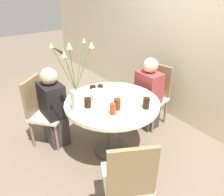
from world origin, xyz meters
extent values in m
plane|color=#6B5B4C|center=(0.00, 0.00, 0.00)|extent=(16.00, 16.00, 0.00)
cube|color=beige|center=(0.00, 1.29, 1.30)|extent=(8.00, 0.05, 2.60)
cylinder|color=beige|center=(0.00, 0.00, 0.69)|extent=(1.08, 1.08, 0.04)
cylinder|color=#4C4742|center=(0.00, 0.00, 0.35)|extent=(0.12, 0.12, 0.64)
cylinder|color=#4C4742|center=(0.00, 0.00, 0.01)|extent=(0.43, 0.43, 0.03)
cube|color=beige|center=(-0.16, 0.82, 0.40)|extent=(0.47, 0.47, 0.04)
cube|color=olive|center=(-0.20, 1.00, 0.65)|extent=(0.38, 0.11, 0.46)
cylinder|color=olive|center=(-0.30, 0.62, 0.19)|extent=(0.03, 0.03, 0.38)
cylinder|color=olive|center=(0.04, 0.68, 0.19)|extent=(0.03, 0.03, 0.38)
cylinder|color=olive|center=(-0.36, 0.95, 0.19)|extent=(0.03, 0.03, 0.38)
cylinder|color=olive|center=(-0.03, 1.02, 0.19)|extent=(0.03, 0.03, 0.38)
cube|color=beige|center=(-0.64, -0.53, 0.40)|extent=(0.56, 0.56, 0.04)
cube|color=olive|center=(-0.78, -0.65, 0.65)|extent=(0.27, 0.31, 0.46)
cylinder|color=olive|center=(-0.40, -0.56, 0.19)|extent=(0.03, 0.03, 0.38)
cylinder|color=olive|center=(-0.62, -0.30, 0.19)|extent=(0.03, 0.03, 0.38)
cylinder|color=olive|center=(-0.66, -0.77, 0.19)|extent=(0.03, 0.03, 0.38)
cylinder|color=olive|center=(-0.88, -0.51, 0.19)|extent=(0.03, 0.03, 0.38)
cube|color=beige|center=(0.74, -0.39, 0.40)|extent=(0.54, 0.54, 0.04)
cube|color=olive|center=(0.90, -0.48, 0.65)|extent=(0.21, 0.35, 0.46)
cylinder|color=olive|center=(0.67, -0.16, 0.19)|extent=(0.03, 0.03, 0.38)
cylinder|color=olive|center=(0.51, -0.46, 0.19)|extent=(0.03, 0.03, 0.38)
cylinder|color=white|center=(-0.11, -0.11, 0.77)|extent=(0.21, 0.21, 0.11)
cylinder|color=#E54C4C|center=(-0.11, -0.11, 0.84)|extent=(0.01, 0.01, 0.04)
cylinder|color=silver|center=(-0.06, -0.41, 0.83)|extent=(0.11, 0.11, 0.23)
cylinder|color=#4C7538|center=(-0.11, -0.43, 1.12)|extent=(0.11, 0.05, 0.36)
cone|color=#EFCC66|center=(-0.16, -0.45, 1.30)|extent=(0.05, 0.05, 0.06)
cylinder|color=#4C7538|center=(-0.08, -0.34, 1.18)|extent=(0.05, 0.16, 0.48)
cone|color=#EFCC66|center=(-0.10, -0.26, 1.41)|extent=(0.04, 0.04, 0.04)
cylinder|color=#4C7538|center=(-0.06, -0.51, 1.18)|extent=(0.01, 0.20, 0.49)
cone|color=#EFCC66|center=(-0.06, -0.60, 1.42)|extent=(0.04, 0.04, 0.04)
cylinder|color=#4C7538|center=(-0.04, -0.43, 1.17)|extent=(0.04, 0.05, 0.47)
cone|color=#EFCC66|center=(-0.02, -0.45, 1.41)|extent=(0.06, 0.06, 0.06)
cylinder|color=#4C7538|center=(-0.02, -0.33, 1.17)|extent=(0.07, 0.17, 0.46)
cone|color=#EFCC66|center=(0.01, -0.25, 1.39)|extent=(0.05, 0.05, 0.06)
cylinder|color=white|center=(-0.08, 0.21, 0.72)|extent=(0.19, 0.19, 0.01)
cylinder|color=#51280F|center=(0.17, -0.06, 0.77)|extent=(0.07, 0.07, 0.12)
cylinder|color=black|center=(-0.27, -0.08, 0.77)|extent=(0.08, 0.08, 0.11)
cylinder|color=black|center=(-0.23, -0.01, 0.77)|extent=(0.07, 0.07, 0.12)
cylinder|color=maroon|center=(0.22, -0.16, 0.77)|extent=(0.06, 0.06, 0.12)
cylinder|color=black|center=(0.34, 0.20, 0.77)|extent=(0.07, 0.07, 0.12)
cylinder|color=black|center=(-0.05, -0.29, 0.76)|extent=(0.07, 0.07, 0.10)
cube|color=#383333|center=(-0.15, 0.74, 0.21)|extent=(0.31, 0.24, 0.42)
cube|color=#993838|center=(-0.15, 0.74, 0.63)|extent=(0.34, 0.24, 0.42)
sphere|color=#D1A889|center=(-0.15, 0.74, 0.94)|extent=(0.20, 0.20, 0.20)
cube|color=#383333|center=(-0.58, -0.48, 0.21)|extent=(0.31, 0.24, 0.42)
cube|color=black|center=(-0.58, -0.48, 0.63)|extent=(0.34, 0.24, 0.42)
sphere|color=#D1A889|center=(-0.58, -0.48, 0.94)|extent=(0.20, 0.20, 0.20)
camera|label=1|loc=(1.74, -1.29, 1.89)|focal=35.00mm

